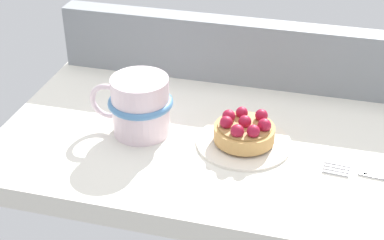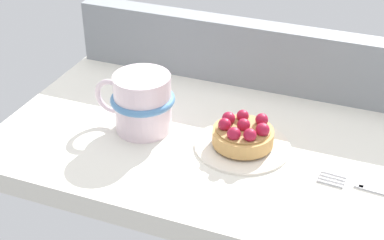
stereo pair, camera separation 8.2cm
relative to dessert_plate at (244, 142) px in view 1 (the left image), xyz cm
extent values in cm
cube|color=silver|center=(-2.49, 1.64, -2.04)|extent=(67.59, 39.31, 3.32)
cube|color=gray|center=(-2.49, 19.23, 5.08)|extent=(66.24, 4.12, 10.92)
cylinder|color=silver|center=(0.00, 0.00, 0.03)|extent=(13.71, 13.71, 0.82)
cylinder|color=silver|center=(0.00, 0.00, -0.18)|extent=(7.54, 7.54, 0.41)
cylinder|color=tan|center=(0.00, 0.00, 1.49)|extent=(8.72, 8.72, 2.10)
cylinder|color=#A37942|center=(0.00, 0.00, 2.69)|extent=(7.67, 7.67, 0.30)
sphere|color=maroon|center=(0.00, 0.00, 3.39)|extent=(1.87, 1.87, 1.87)
sphere|color=maroon|center=(2.81, -0.24, 3.39)|extent=(1.95, 1.95, 1.95)
sphere|color=maroon|center=(2.02, 2.15, 3.47)|extent=(1.85, 1.85, 1.85)
sphere|color=maroon|center=(-0.89, 2.47, 3.30)|extent=(1.79, 1.79, 1.79)
sphere|color=maroon|center=(-2.53, 0.80, 3.44)|extent=(1.92, 1.92, 1.92)
sphere|color=maroon|center=(-2.86, -0.92, 3.43)|extent=(1.84, 1.84, 1.84)
sphere|color=maroon|center=(-0.59, -2.61, 3.34)|extent=(1.93, 1.93, 1.93)
sphere|color=maroon|center=(1.58, -2.25, 3.45)|extent=(1.85, 1.85, 1.85)
cylinder|color=silver|center=(-15.29, -0.59, 4.04)|extent=(8.42, 8.42, 8.84)
torus|color=#4C7FB2|center=(-15.29, -0.59, 4.65)|extent=(9.52, 9.52, 1.06)
torus|color=silver|center=(-20.36, -0.59, 4.04)|extent=(5.77, 0.82, 5.77)
cube|color=#B7B7BC|center=(16.74, -3.26, -0.08)|extent=(1.24, 0.64, 0.60)
cube|color=#B7B7BC|center=(13.32, -1.93, -0.08)|extent=(3.51, 0.48, 0.60)
cube|color=#B7B7BC|center=(13.27, -2.66, -0.08)|extent=(3.51, 0.48, 0.60)
cube|color=#B7B7BC|center=(13.22, -3.39, -0.08)|extent=(3.51, 0.48, 0.60)
cube|color=#B7B7BC|center=(13.17, -4.12, -0.08)|extent=(3.51, 0.48, 0.60)
camera|label=1|loc=(10.17, -67.95, 46.00)|focal=53.44mm
camera|label=2|loc=(17.98, -65.39, 46.00)|focal=53.44mm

